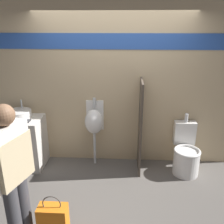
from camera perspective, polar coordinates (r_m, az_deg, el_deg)
ground_plane at (r=4.12m, az=-0.13°, el=-14.70°), size 16.00×16.00×0.00m
display_wall at (r=4.10m, az=0.33°, el=6.16°), size 4.10×0.07×2.70m
sink_counter at (r=4.51m, az=-20.57°, el=-6.50°), size 0.84×0.55×0.86m
sink_basin at (r=4.35m, az=-20.46°, el=-0.43°), size 0.39×0.39×0.26m
cell_phone at (r=4.15m, az=-18.70°, el=-2.00°), size 0.07×0.14×0.01m
divider_near_counter at (r=4.01m, az=6.44°, el=-3.42°), size 0.03×0.54×1.51m
urinal_near_counter at (r=4.14m, az=-4.10°, el=-2.22°), size 0.31×0.31×1.16m
toilet at (r=4.28m, az=16.50°, el=-9.30°), size 0.42×0.59×0.94m
person_in_vest at (r=2.78m, az=-21.91°, el=-11.82°), size 0.32×0.55×1.63m
shopping_bag at (r=3.17m, az=-13.26°, el=-23.09°), size 0.33×0.18×0.55m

